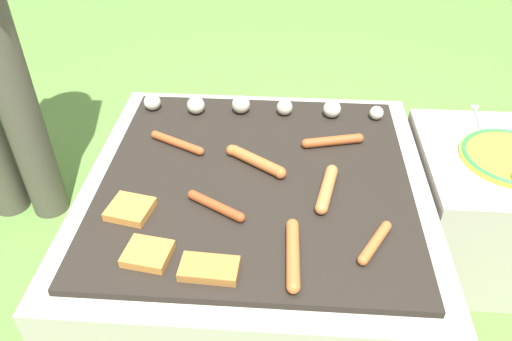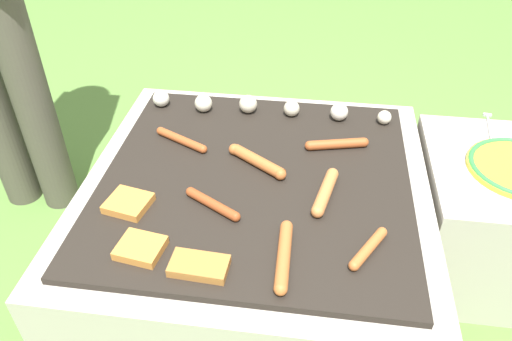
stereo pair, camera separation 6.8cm
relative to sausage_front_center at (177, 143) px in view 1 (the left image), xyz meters
name	(u,v)px [view 1 (the left image)]	position (x,y,z in m)	size (l,w,h in m)	color
ground_plane	(256,274)	(0.22, -0.12, -0.39)	(14.00, 14.00, 0.00)	#567F38
grill	(256,230)	(0.22, -0.12, -0.20)	(0.88, 0.88, 0.37)	#B2AA9E
side_ledge	(488,207)	(0.89, 0.02, -0.20)	(0.44, 0.46, 0.37)	#B2AA9E
sausage_front_center	(177,143)	(0.00, 0.00, 0.00)	(0.16, 0.09, 0.02)	#A34C23
sausage_front_right	(216,206)	(0.14, -0.25, 0.00)	(0.15, 0.09, 0.02)	#93421E
sausage_back_center	(255,161)	(0.22, -0.07, 0.00)	(0.16, 0.12, 0.03)	#B7602D
sausage_back_left	(333,141)	(0.43, 0.04, 0.00)	(0.17, 0.06, 0.03)	#A34C23
sausage_front_left	(375,242)	(0.50, -0.34, 0.00)	(0.09, 0.13, 0.02)	#B7602D
sausage_mid_left	(327,189)	(0.40, -0.17, 0.00)	(0.06, 0.17, 0.03)	#C6753D
sausage_back_right	(293,254)	(0.32, -0.39, 0.00)	(0.03, 0.20, 0.03)	#B7602D
bread_slice_center	(148,254)	(0.02, -0.40, 0.00)	(0.11, 0.10, 0.02)	#D18438
bread_slice_left	(130,209)	(-0.06, -0.27, 0.00)	(0.11, 0.11, 0.02)	#D18438
bread_slice_right	(209,269)	(0.15, -0.44, 0.00)	(0.12, 0.07, 0.02)	#B27033
mushroom_row	(251,106)	(0.19, 0.19, 0.01)	(0.72, 0.07, 0.05)	silver
plate_colorful	(511,157)	(0.89, 0.00, 0.00)	(0.26, 0.26, 0.02)	yellow
fork_utensil	(478,120)	(0.86, 0.19, -0.01)	(0.04, 0.18, 0.01)	silver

